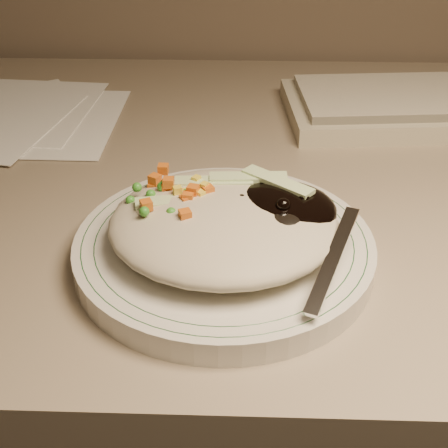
{
  "coord_description": "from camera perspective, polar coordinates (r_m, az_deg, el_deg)",
  "views": [
    {
      "loc": [
        -0.03,
        0.76,
        1.06
      ],
      "look_at": [
        -0.05,
        1.2,
        0.78
      ],
      "focal_mm": 50.0,
      "sensor_mm": 36.0,
      "label": 1
    }
  ],
  "objects": [
    {
      "name": "plate",
      "position": [
        0.54,
        0.0,
        -2.32
      ],
      "size": [
        0.26,
        0.26,
        0.02
      ],
      "primitive_type": "cylinder",
      "color": "silver",
      "rests_on": "desk"
    },
    {
      "name": "meal",
      "position": [
        0.52,
        0.47,
        0.46
      ],
      "size": [
        0.21,
        0.19,
        0.05
      ],
      "color": "#AEA68D",
      "rests_on": "plate"
    },
    {
      "name": "desk",
      "position": [
        0.81,
        3.65,
        -7.08
      ],
      "size": [
        1.4,
        0.7,
        0.74
      ],
      "color": "gray",
      "rests_on": "ground"
    },
    {
      "name": "plate_rim",
      "position": [
        0.53,
        -0.0,
        -1.44
      ],
      "size": [
        0.24,
        0.24,
        0.0
      ],
      "color": "#144723",
      "rests_on": "plate"
    }
  ]
}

